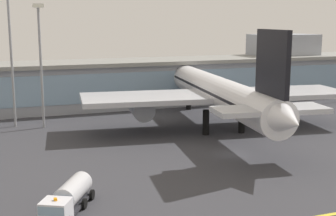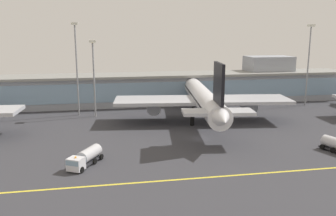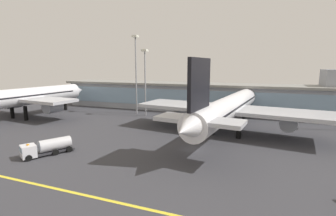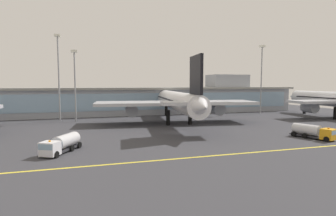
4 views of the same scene
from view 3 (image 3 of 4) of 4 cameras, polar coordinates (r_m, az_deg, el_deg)
ground_plane at (r=49.85m, az=6.02°, el=-9.60°), size 180.00×180.00×0.00m
taxiway_centreline_stripe at (r=31.05m, az=-5.24°, el=-22.32°), size 144.00×0.50×0.01m
terminal_building at (r=89.54m, az=14.44°, el=2.46°), size 129.65×14.00×15.43m
airliner_near_left at (r=90.39m, az=-30.12°, el=2.24°), size 35.94×48.38×18.39m
airliner_near_right at (r=61.68m, az=14.12°, el=0.13°), size 48.05×57.60×17.80m
fuel_tanker_truck at (r=51.67m, az=-26.50°, el=-8.14°), size 6.51×9.09×2.90m
apron_light_mast_centre at (r=80.64m, az=-5.36°, el=8.24°), size 1.80×1.80×21.75m
apron_light_mast_east at (r=85.21m, az=-7.49°, el=10.08°), size 1.80×1.80×26.59m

